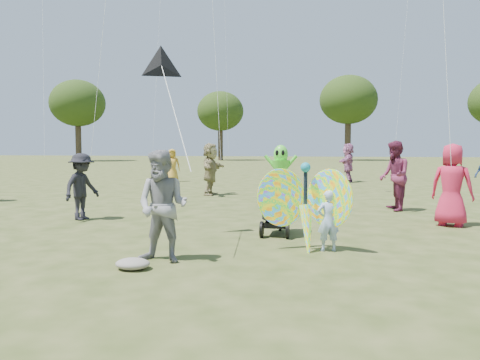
% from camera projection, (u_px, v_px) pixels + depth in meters
% --- Properties ---
extents(ground, '(160.00, 160.00, 0.00)m').
position_uv_depth(ground, '(231.00, 265.00, 6.62)').
color(ground, '#51592B').
rests_on(ground, ground).
extents(child_girl, '(0.41, 0.34, 0.98)m').
position_uv_depth(child_girl, '(328.00, 221.00, 7.46)').
color(child_girl, '#9BB7DC').
rests_on(child_girl, ground).
extents(adult_man, '(0.84, 0.68, 1.63)m').
position_uv_depth(adult_man, '(163.00, 206.00, 6.74)').
color(adult_man, gray).
rests_on(adult_man, ground).
extents(grey_bag, '(0.48, 0.39, 0.15)m').
position_uv_depth(grey_bag, '(133.00, 264.00, 6.37)').
color(grey_bag, gray).
rests_on(grey_bag, ground).
extents(crowd_a, '(1.00, 0.85, 1.74)m').
position_uv_depth(crowd_a, '(452.00, 185.00, 9.82)').
color(crowd_a, '#C51F40').
rests_on(crowd_a, ground).
extents(crowd_b, '(0.77, 1.09, 1.53)m').
position_uv_depth(crowd_b, '(82.00, 187.00, 10.68)').
color(crowd_b, black).
rests_on(crowd_b, ground).
extents(crowd_d, '(0.60, 1.70, 1.82)m').
position_uv_depth(crowd_d, '(210.00, 169.00, 16.26)').
color(crowd_d, '#918459').
rests_on(crowd_d, ground).
extents(crowd_e, '(0.83, 0.99, 1.84)m').
position_uv_depth(crowd_e, '(394.00, 176.00, 12.21)').
color(crowd_e, maroon).
rests_on(crowd_e, ground).
extents(crowd_g, '(0.88, 0.69, 1.59)m').
position_uv_depth(crowd_g, '(172.00, 165.00, 22.66)').
color(crowd_g, gold).
rests_on(crowd_g, ground).
extents(crowd_j, '(0.88, 1.80, 1.86)m').
position_uv_depth(crowd_j, '(348.00, 163.00, 22.30)').
color(crowd_j, '#A96091').
rests_on(crowd_j, ground).
extents(jogging_stroller, '(0.54, 1.06, 1.09)m').
position_uv_depth(jogging_stroller, '(278.00, 202.00, 8.92)').
color(jogging_stroller, black).
rests_on(jogging_stroller, ground).
extents(butterfly_kite, '(1.74, 0.75, 1.62)m').
position_uv_depth(butterfly_kite, '(306.00, 208.00, 7.49)').
color(butterfly_kite, '#F2263F').
rests_on(butterfly_kite, ground).
extents(delta_kite_rig, '(1.59, 2.06, 2.25)m').
position_uv_depth(delta_kite_rig, '(162.00, 66.00, 8.51)').
color(delta_kite_rig, black).
rests_on(delta_kite_rig, ground).
extents(alien_kite, '(1.12, 0.69, 1.74)m').
position_uv_depth(alien_kite, '(281.00, 170.00, 14.21)').
color(alien_kite, '#4FE134').
rests_on(alien_kite, ground).
extents(tree_line, '(91.78, 33.60, 10.79)m').
position_uv_depth(tree_line, '(365.00, 98.00, 49.16)').
color(tree_line, '#3A2D21').
rests_on(tree_line, ground).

